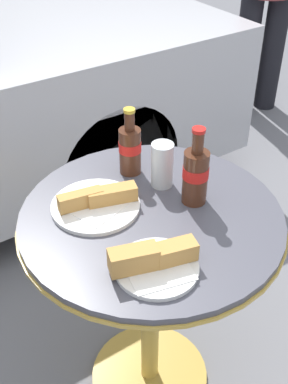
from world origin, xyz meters
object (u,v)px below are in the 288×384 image
Objects in this scene: bistro_table at (151,260)px; cola_bottle_left at (130,148)px; lunch_plate_near at (97,202)px; lunch_plate_far at (154,262)px; drinking_glass at (162,167)px; cola_bottle_right at (196,174)px.

cola_bottle_left is (0.06, 0.21, 0.26)m from bistro_table.
lunch_plate_far is (-0.00, -0.29, 0.01)m from lunch_plate_near.
cola_bottle_left is at bearing 65.09° from lunch_plate_far.
drinking_glass is 0.63× the size of lunch_plate_far.
bistro_table is at bearing -137.02° from drinking_glass.
cola_bottle_right is (0.07, -0.23, 0.01)m from cola_bottle_left.
lunch_plate_near is at bearing 136.53° from bistro_table.
cola_bottle_right reaches higher than drinking_glass.
drinking_glass reaches higher than lunch_plate_near.
cola_bottle_right reaches higher than lunch_plate_far.
cola_bottle_left is 0.12m from drinking_glass.
bistro_table is at bearing -106.93° from cola_bottle_left.
bistro_table is 0.28m from drinking_glass.
lunch_plate_near is 0.29m from lunch_plate_far.
bistro_table is 3.11× the size of lunch_plate_near.
lunch_plate_far is at bearing -114.91° from cola_bottle_left.
cola_bottle_right is at bearing -75.87° from drinking_glass.
cola_bottle_left is 0.43m from lunch_plate_far.
lunch_plate_near is 1.14× the size of lunch_plate_far.
drinking_glass is (0.04, -0.11, -0.02)m from cola_bottle_left.
lunch_plate_far reaches higher than bistro_table.
cola_bottle_right is at bearing 32.69° from lunch_plate_far.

